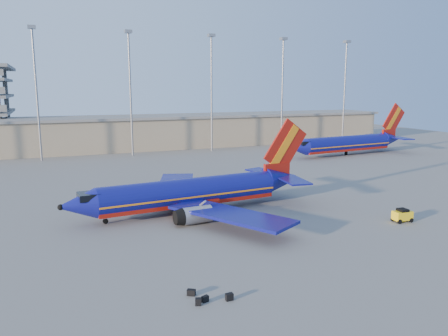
# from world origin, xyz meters

# --- Properties ---
(ground) EXTENTS (220.00, 220.00, 0.00)m
(ground) POSITION_xyz_m (0.00, 0.00, 0.00)
(ground) COLOR slate
(ground) RESTS_ON ground
(terminal_building) EXTENTS (122.00, 16.00, 8.50)m
(terminal_building) POSITION_xyz_m (10.00, 58.00, 4.32)
(terminal_building) COLOR #9C8B6B
(terminal_building) RESTS_ON ground
(light_mast_row) EXTENTS (101.60, 1.60, 28.65)m
(light_mast_row) POSITION_xyz_m (5.00, 46.00, 17.55)
(light_mast_row) COLOR gray
(light_mast_row) RESTS_ON ground
(aircraft_main) EXTENTS (34.29, 32.87, 11.61)m
(aircraft_main) POSITION_xyz_m (-6.18, -4.61, 2.48)
(aircraft_main) COLOR navy
(aircraft_main) RESTS_ON ground
(aircraft_second) EXTENTS (35.53, 13.78, 12.04)m
(aircraft_second) POSITION_xyz_m (43.18, 27.61, 2.76)
(aircraft_second) COLOR navy
(aircraft_second) RESTS_ON ground
(baggage_tug) EXTENTS (2.31, 1.47, 1.61)m
(baggage_tug) POSITION_xyz_m (15.45, -18.24, 0.84)
(baggage_tug) COLOR yellow
(baggage_tug) RESTS_ON ground
(luggage_pile) EXTENTS (3.11, 2.35, 0.55)m
(luggage_pile) POSITION_xyz_m (-12.98, -27.94, 0.26)
(luggage_pile) COLOR black
(luggage_pile) RESTS_ON ground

